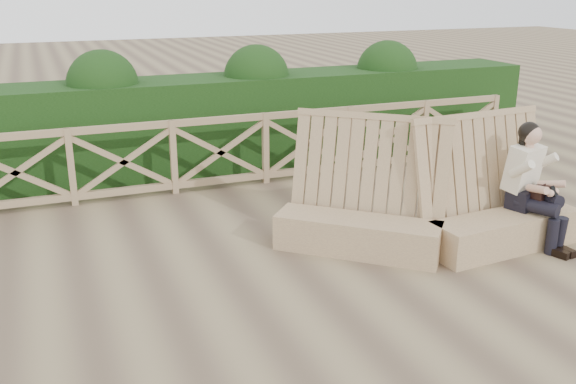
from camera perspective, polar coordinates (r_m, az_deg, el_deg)
name	(u,v)px	position (r m, az deg, el deg)	size (l,w,h in m)	color
ground	(314,283)	(6.78, 2.36, -8.10)	(60.00, 60.00, 0.00)	brown
bench	(431,217)	(7.68, 12.57, -2.15)	(3.49, 1.86, 1.55)	#86694D
woman	(532,182)	(8.06, 20.87, 0.85)	(0.55, 0.97, 1.46)	black
guardrail	(220,152)	(9.69, -6.03, 3.52)	(10.10, 0.09, 1.10)	olive
hedge	(200,124)	(10.77, -7.82, 6.04)	(12.00, 1.20, 1.50)	black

